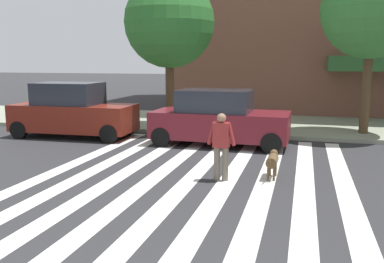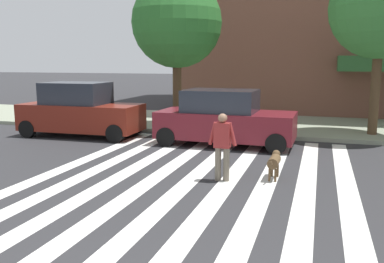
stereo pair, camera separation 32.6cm
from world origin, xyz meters
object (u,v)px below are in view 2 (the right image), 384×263
at_px(parked_car_behind_first, 224,119).
at_px(street_tree_middle, 381,8).
at_px(dog_on_leash, 274,161).
at_px(pedestrian_dog_walker, 222,143).
at_px(parked_car_near_curb, 80,111).
at_px(street_tree_nearest, 177,23).

xyz_separation_m(parked_car_behind_first, street_tree_middle, (5.02, 2.88, 3.81)).
bearing_deg(dog_on_leash, street_tree_middle, 66.11).
bearing_deg(pedestrian_dog_walker, parked_car_near_curb, 147.26).
xyz_separation_m(parked_car_behind_first, pedestrian_dog_walker, (0.93, -4.24, 0.02)).
xyz_separation_m(street_tree_middle, pedestrian_dog_walker, (-4.09, -7.12, -3.80)).
distance_m(parked_car_near_curb, street_tree_middle, 11.68).
relative_size(street_tree_nearest, dog_on_leash, 5.90).
bearing_deg(parked_car_behind_first, pedestrian_dog_walker, -77.67).
relative_size(parked_car_near_curb, dog_on_leash, 4.52).
height_order(parked_car_behind_first, pedestrian_dog_walker, parked_car_behind_first).
relative_size(parked_car_near_curb, parked_car_behind_first, 0.99).
xyz_separation_m(street_tree_nearest, dog_on_leash, (4.70, -6.17, -3.93)).
height_order(street_tree_middle, pedestrian_dog_walker, street_tree_middle).
distance_m(parked_car_near_curb, pedestrian_dog_walker, 7.83).
xyz_separation_m(parked_car_near_curb, street_tree_middle, (10.68, 2.88, 3.75)).
xyz_separation_m(street_tree_middle, dog_on_leash, (-2.91, -6.57, -4.28)).
height_order(pedestrian_dog_walker, dog_on_leash, pedestrian_dog_walker).
relative_size(pedestrian_dog_walker, dog_on_leash, 1.59).
bearing_deg(street_tree_nearest, street_tree_middle, 3.02).
relative_size(parked_car_behind_first, street_tree_middle, 0.73).
relative_size(parked_car_behind_first, pedestrian_dog_walker, 2.85).
xyz_separation_m(street_tree_nearest, pedestrian_dog_walker, (3.52, -6.71, -3.45)).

